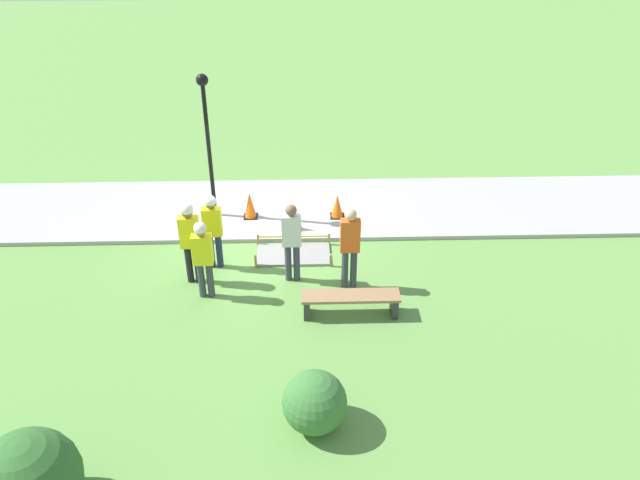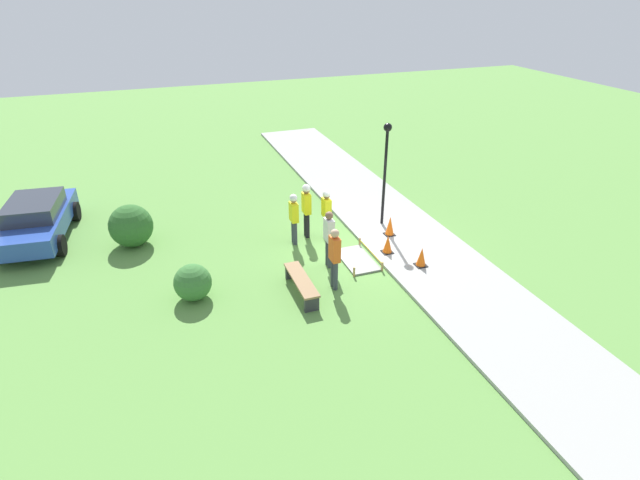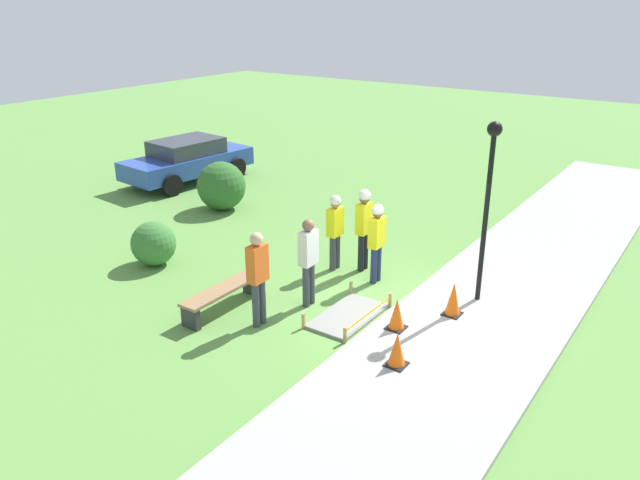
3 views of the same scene
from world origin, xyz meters
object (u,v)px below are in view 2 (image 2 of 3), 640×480
(worker_supervisor, at_px, (294,215))
(worker_trainee, at_px, (306,205))
(traffic_cone_far_patch, at_px, (388,244))
(park_bench, at_px, (301,283))
(bystander_in_gray_shirt, at_px, (329,236))
(worker_assistant, at_px, (326,210))
(parked_car_blue, at_px, (37,219))
(traffic_cone_near_patch, at_px, (421,257))
(traffic_cone_sidewalk_edge, at_px, (390,226))
(bystander_in_orange_shirt, at_px, (335,255))
(lamppost_near, at_px, (386,159))

(worker_supervisor, height_order, worker_trainee, worker_trainee)
(traffic_cone_far_patch, xyz_separation_m, park_bench, (-1.14, 3.22, -0.05))
(worker_supervisor, distance_m, bystander_in_gray_shirt, 1.84)
(worker_assistant, bearing_deg, parked_car_blue, 70.26)
(worker_assistant, bearing_deg, traffic_cone_far_patch, -140.24)
(traffic_cone_far_patch, height_order, parked_car_blue, parked_car_blue)
(traffic_cone_near_patch, bearing_deg, traffic_cone_sidewalk_edge, -1.15)
(traffic_cone_sidewalk_edge, bearing_deg, traffic_cone_near_patch, 178.85)
(traffic_cone_near_patch, xyz_separation_m, worker_trainee, (3.18, 2.56, 0.75))
(traffic_cone_far_patch, distance_m, bystander_in_orange_shirt, 2.64)
(park_bench, height_order, bystander_in_gray_shirt, bystander_in_gray_shirt)
(traffic_cone_near_patch, distance_m, park_bench, 3.81)
(traffic_cone_far_patch, height_order, bystander_in_orange_shirt, bystander_in_orange_shirt)
(traffic_cone_far_patch, bearing_deg, bystander_in_gray_shirt, 89.75)
(traffic_cone_sidewalk_edge, distance_m, lamppost_near, 2.23)
(park_bench, relative_size, worker_trainee, 1.02)
(worker_assistant, height_order, lamppost_near, lamppost_near)
(worker_trainee, distance_m, bystander_in_gray_shirt, 2.09)
(lamppost_near, bearing_deg, park_bench, 127.91)
(traffic_cone_sidewalk_edge, relative_size, park_bench, 0.34)
(traffic_cone_far_patch, distance_m, worker_supervisor, 3.15)
(traffic_cone_near_patch, xyz_separation_m, parked_car_blue, (6.01, 10.99, 0.35))
(bystander_in_gray_shirt, bearing_deg, worker_trainee, 0.04)
(worker_supervisor, height_order, lamppost_near, lamppost_near)
(traffic_cone_near_patch, bearing_deg, worker_assistant, 35.70)
(traffic_cone_near_patch, relative_size, worker_trainee, 0.32)
(park_bench, height_order, worker_assistant, worker_assistant)
(bystander_in_orange_shirt, height_order, parked_car_blue, bystander_in_orange_shirt)
(worker_assistant, height_order, bystander_in_orange_shirt, bystander_in_orange_shirt)
(worker_trainee, bearing_deg, worker_supervisor, 121.27)
(parked_car_blue, bearing_deg, bystander_in_gray_shirt, -114.51)
(traffic_cone_near_patch, distance_m, worker_assistant, 3.49)
(parked_car_blue, bearing_deg, lamppost_near, -99.05)
(worker_assistant, bearing_deg, park_bench, 147.66)
(worker_supervisor, distance_m, lamppost_near, 3.60)
(traffic_cone_far_patch, bearing_deg, worker_supervisor, 54.86)
(bystander_in_gray_shirt, relative_size, parked_car_blue, 0.40)
(worker_supervisor, relative_size, bystander_in_orange_shirt, 0.94)
(worker_assistant, xyz_separation_m, bystander_in_orange_shirt, (-2.88, 0.84, 0.01))
(worker_supervisor, bearing_deg, bystander_in_gray_shirt, -162.91)
(lamppost_near, bearing_deg, worker_assistant, 96.97)
(bystander_in_orange_shirt, distance_m, bystander_in_gray_shirt, 1.22)
(traffic_cone_sidewalk_edge, bearing_deg, bystander_in_gray_shirt, 112.37)
(worker_assistant, distance_m, bystander_in_gray_shirt, 1.79)
(worker_trainee, height_order, lamppost_near, lamppost_near)
(lamppost_near, bearing_deg, traffic_cone_far_patch, 158.50)
(worker_trainee, distance_m, lamppost_near, 3.06)
(traffic_cone_sidewalk_edge, bearing_deg, worker_supervisor, 77.57)
(traffic_cone_far_patch, xyz_separation_m, parked_car_blue, (4.93, 10.41, 0.36))
(worker_assistant, xyz_separation_m, parked_car_blue, (3.23, 8.99, -0.30))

